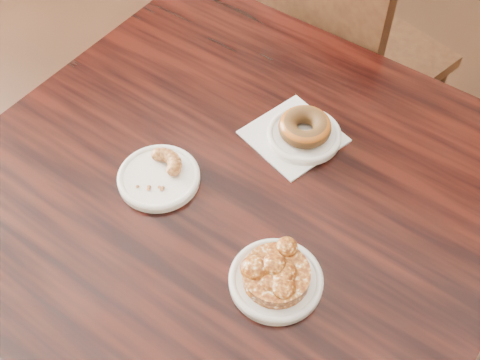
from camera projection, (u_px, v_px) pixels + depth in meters
The scene contains 10 objects.
floor at pixel (286, 348), 1.70m from camera, with size 5.00×5.00×0.00m, color black.
cafe_table at pixel (233, 285), 1.40m from camera, with size 0.98×0.98×0.75m, color black.
chair_far at pixel (351, 57), 1.77m from camera, with size 0.49×0.49×0.90m, color black, non-canonical shape.
napkin at pixel (294, 136), 1.18m from camera, with size 0.16×0.16×0.00m, color silver.
plate_donut at pixel (304, 135), 1.17m from camera, with size 0.15×0.15×0.01m, color white.
plate_cruller at pixel (159, 178), 1.11m from camera, with size 0.15×0.15×0.01m, color white.
plate_fritter at pixel (276, 280), 0.98m from camera, with size 0.15×0.15×0.01m, color silver.
glazed_donut at pixel (305, 127), 1.15m from camera, with size 0.10×0.10×0.04m, color #9B4416.
apple_fritter at pixel (277, 273), 0.96m from camera, with size 0.15×0.15×0.04m, color #4E1D08, non-canonical shape.
cruller_fragment at pixel (158, 172), 1.10m from camera, with size 0.09×0.09×0.02m, color brown, non-canonical shape.
Camera 1 is at (0.20, -0.64, 1.63)m, focal length 45.00 mm.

